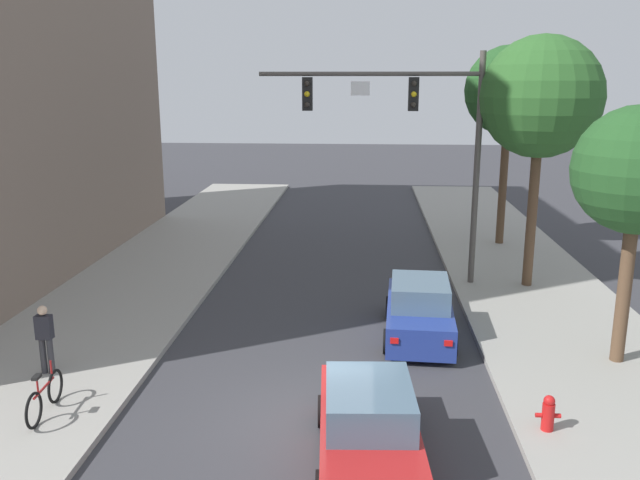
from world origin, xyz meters
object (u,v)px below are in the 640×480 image
object	(u,v)px
street_tree_nearest	(638,172)
street_tree_third	(509,91)
car_lead_blue	(419,311)
street_tree_second	(541,98)
car_following_red	(368,428)
pedestrian_sidewalk_left_walker	(45,336)
traffic_signal_mast	(415,125)
fire_hydrant	(548,413)
bicycle_leaning	(45,397)

from	to	relation	value
street_tree_nearest	street_tree_third	xyz separation A→B (m)	(-0.54, 11.83, 1.58)
car_lead_blue	street_tree_third	bearing A→B (deg)	68.13
street_tree_second	street_tree_third	xyz separation A→B (m)	(0.22, 5.81, 0.11)
car_following_red	street_tree_second	distance (m)	13.10
pedestrian_sidewalk_left_walker	street_tree_second	xyz separation A→B (m)	(12.65, 7.68, 5.16)
traffic_signal_mast	street_tree_third	xyz separation A→B (m)	(4.07, 5.64, 0.96)
car_lead_blue	street_tree_third	xyz separation A→B (m)	(4.11, 10.24, 5.60)
car_lead_blue	car_following_red	world-z (taller)	same
traffic_signal_mast	car_following_red	size ratio (longest dim) A/B	1.73
traffic_signal_mast	street_tree_nearest	bearing A→B (deg)	-53.36
traffic_signal_mast	fire_hydrant	world-z (taller)	traffic_signal_mast
bicycle_leaning	street_tree_third	distance (m)	20.35
car_lead_blue	traffic_signal_mast	bearing A→B (deg)	89.45
street_tree_second	traffic_signal_mast	bearing A→B (deg)	177.39
car_lead_blue	street_tree_nearest	distance (m)	6.35
pedestrian_sidewalk_left_walker	street_tree_third	world-z (taller)	street_tree_third
street_tree_second	street_tree_nearest	bearing A→B (deg)	-82.85
traffic_signal_mast	pedestrian_sidewalk_left_walker	xyz separation A→B (m)	(-8.80, -7.86, -4.31)
traffic_signal_mast	street_tree_nearest	xyz separation A→B (m)	(4.60, -6.19, -0.63)
car_lead_blue	street_tree_nearest	size ratio (longest dim) A/B	0.71
car_lead_blue	pedestrian_sidewalk_left_walker	world-z (taller)	pedestrian_sidewalk_left_walker
traffic_signal_mast	pedestrian_sidewalk_left_walker	bearing A→B (deg)	-138.25
street_tree_second	street_tree_third	size ratio (longest dim) A/B	1.00
bicycle_leaning	street_tree_third	xyz separation A→B (m)	(12.00, 15.38, 5.78)
traffic_signal_mast	car_following_red	world-z (taller)	traffic_signal_mast
fire_hydrant	street_tree_nearest	size ratio (longest dim) A/B	0.12
traffic_signal_mast	fire_hydrant	size ratio (longest dim) A/B	10.42
street_tree_second	car_following_red	bearing A→B (deg)	-116.31
car_following_red	bicycle_leaning	distance (m)	6.61
car_lead_blue	street_tree_nearest	world-z (taller)	street_tree_nearest
traffic_signal_mast	street_tree_third	world-z (taller)	street_tree_third
pedestrian_sidewalk_left_walker	bicycle_leaning	world-z (taller)	pedestrian_sidewalk_left_walker
bicycle_leaning	street_tree_nearest	xyz separation A→B (m)	(12.54, 3.55, 4.20)
bicycle_leaning	street_tree_third	bearing A→B (deg)	52.04
street_tree_nearest	street_tree_third	size ratio (longest dim) A/B	0.76
fire_hydrant	car_following_red	bearing A→B (deg)	-161.18
street_tree_third	pedestrian_sidewalk_left_walker	bearing A→B (deg)	-133.64
traffic_signal_mast	street_tree_second	world-z (taller)	street_tree_second
fire_hydrant	street_tree_third	world-z (taller)	street_tree_third
bicycle_leaning	street_tree_nearest	size ratio (longest dim) A/B	0.29
pedestrian_sidewalk_left_walker	fire_hydrant	distance (m)	11.02
bicycle_leaning	pedestrian_sidewalk_left_walker	bearing A→B (deg)	114.80
car_lead_blue	street_tree_second	distance (m)	8.06
street_tree_nearest	street_tree_third	distance (m)	11.94
car_lead_blue	fire_hydrant	bearing A→B (deg)	-67.41
car_following_red	fire_hydrant	xyz separation A→B (m)	(3.47, 1.18, -0.22)
pedestrian_sidewalk_left_walker	street_tree_nearest	xyz separation A→B (m)	(13.41, 1.67, 3.68)
bicycle_leaning	street_tree_nearest	distance (m)	13.69
street_tree_nearest	street_tree_third	bearing A→B (deg)	92.60
car_following_red	fire_hydrant	world-z (taller)	car_following_red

